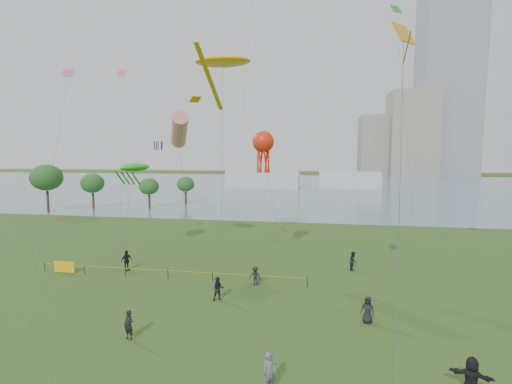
% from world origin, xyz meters
% --- Properties ---
extents(ground_plane, '(400.00, 400.00, 0.00)m').
position_xyz_m(ground_plane, '(0.00, 0.00, 0.00)').
color(ground_plane, '#213C13').
extents(lake, '(400.00, 120.00, 0.08)m').
position_xyz_m(lake, '(0.00, 100.00, 0.02)').
color(lake, slate).
rests_on(lake, ground_plane).
extents(tower, '(24.00, 24.00, 120.00)m').
position_xyz_m(tower, '(62.00, 168.00, 60.00)').
color(tower, gray).
rests_on(tower, ground_plane).
extents(building_mid, '(20.00, 20.00, 38.00)m').
position_xyz_m(building_mid, '(46.00, 162.00, 19.00)').
color(building_mid, gray).
rests_on(building_mid, ground_plane).
extents(building_low, '(16.00, 18.00, 28.00)m').
position_xyz_m(building_low, '(32.00, 168.00, 14.00)').
color(building_low, gray).
rests_on(building_low, ground_plane).
extents(pavilion_left, '(22.00, 8.00, 6.00)m').
position_xyz_m(pavilion_left, '(-12.00, 95.00, 3.00)').
color(pavilion_left, silver).
rests_on(pavilion_left, ground_plane).
extents(pavilion_right, '(18.00, 7.00, 5.00)m').
position_xyz_m(pavilion_right, '(14.00, 98.00, 2.50)').
color(pavilion_right, silver).
rests_on(pavilion_right, ground_plane).
extents(trees, '(25.82, 19.07, 8.76)m').
position_xyz_m(trees, '(-37.36, 47.09, 5.44)').
color(trees, '#39251A').
rests_on(trees, ground_plane).
extents(fence, '(24.07, 0.07, 1.05)m').
position_xyz_m(fence, '(-14.27, 12.34, 0.55)').
color(fence, black).
rests_on(fence, ground_plane).
extents(kite_flyer, '(0.82, 0.76, 1.89)m').
position_xyz_m(kite_flyer, '(2.53, -1.35, 0.94)').
color(kite_flyer, slate).
rests_on(kite_flyer, ground_plane).
extents(spectator_a, '(1.03, 0.92, 1.76)m').
position_xyz_m(spectator_a, '(-2.58, 8.51, 0.88)').
color(spectator_a, black).
rests_on(spectator_a, ground_plane).
extents(spectator_b, '(1.16, 0.87, 1.60)m').
position_xyz_m(spectator_b, '(-0.42, 12.07, 0.80)').
color(spectator_b, black).
rests_on(spectator_b, ground_plane).
extents(spectator_c, '(0.92, 1.21, 1.91)m').
position_xyz_m(spectator_c, '(-12.86, 13.88, 0.96)').
color(spectator_c, black).
rests_on(spectator_c, ground_plane).
extents(spectator_d, '(0.99, 0.80, 1.75)m').
position_xyz_m(spectator_d, '(7.86, 6.57, 0.88)').
color(spectator_d, black).
rests_on(spectator_d, ground_plane).
extents(spectator_e, '(1.90, 1.13, 1.95)m').
position_xyz_m(spectator_e, '(11.44, -0.36, 0.97)').
color(spectator_e, black).
rests_on(spectator_e, ground_plane).
extents(spectator_f, '(0.72, 0.56, 1.74)m').
position_xyz_m(spectator_f, '(-6.26, 2.07, 0.87)').
color(spectator_f, black).
rests_on(spectator_f, ground_plane).
extents(spectator_g, '(0.87, 1.01, 1.78)m').
position_xyz_m(spectator_g, '(7.95, 17.40, 0.89)').
color(spectator_g, black).
rests_on(spectator_g, ground_plane).
extents(kite_stingray, '(5.22, 10.11, 19.69)m').
position_xyz_m(kite_stingray, '(-4.30, 16.93, 19.22)').
color(kite_stingray, '#3F3F42').
extents(kite_windsock, '(4.22, 5.38, 15.08)m').
position_xyz_m(kite_windsock, '(-9.68, 19.71, 13.23)').
color(kite_windsock, '#3F3F42').
extents(kite_creature, '(2.46, 7.90, 9.84)m').
position_xyz_m(kite_creature, '(-14.27, 18.78, 9.38)').
color(kite_creature, '#3F3F42').
extents(kite_octopus, '(3.69, 5.60, 12.96)m').
position_xyz_m(kite_octopus, '(-0.54, 17.34, 11.84)').
color(kite_octopus, '#3F3F42').
extents(kite_delta, '(2.64, 11.23, 18.00)m').
position_xyz_m(kite_delta, '(8.94, 4.19, 16.39)').
color(kite_delta, '#3F3F42').
extents(small_kites, '(39.56, 15.57, 13.02)m').
position_xyz_m(small_kites, '(-1.07, 17.37, 22.88)').
color(small_kites, '#E5598C').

